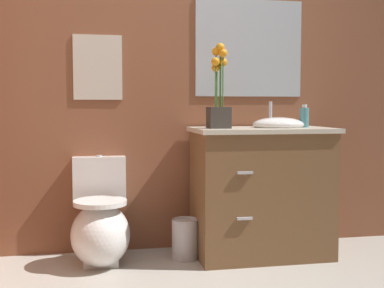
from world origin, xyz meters
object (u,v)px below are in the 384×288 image
Objects in this scene: vanity_cabinet at (261,190)px; trash_bin at (185,239)px; wall_poster at (98,67)px; wall_mirror at (249,48)px; flower_vase at (219,97)px; soap_bottle at (304,117)px; toilet at (100,227)px.

vanity_cabinet is 0.62m from trash_bin.
wall_poster is 0.56× the size of wall_mirror.
soap_bottle is (0.61, 0.03, -0.14)m from flower_vase.
flower_vase is 0.58m from wall_mirror.
soap_bottle is at bearing -2.96° from vanity_cabinet.
soap_bottle is 1.46m from wall_poster.
wall_mirror is at bearing 13.81° from toilet.
vanity_cabinet reaches higher than soap_bottle.
flower_vase is 0.98m from trash_bin.
wall_poster is (-0.56, 0.28, 1.16)m from trash_bin.
soap_bottle is (1.39, -0.04, 0.71)m from toilet.
wall_poster reaches higher than soap_bottle.
vanity_cabinet is 1.91× the size of flower_vase.
wall_poster reaches higher than flower_vase.
vanity_cabinet is 0.71m from flower_vase.
wall_poster reaches higher than trash_bin.
vanity_cabinet reaches higher than trash_bin.
toilet is 1.56m from soap_bottle.
trash_bin is at bearing 164.92° from flower_vase.
wall_mirror is (-0.00, 0.29, 1.00)m from vanity_cabinet.
trash_bin is (-0.21, 0.06, -0.95)m from flower_vase.
flower_vase is 0.69× the size of wall_mirror.
trash_bin is at bearing 178.43° from vanity_cabinet.
flower_vase reaches higher than trash_bin.
toilet is 1.65m from wall_mirror.
vanity_cabinet is at bearing -89.48° from wall_mirror.
flower_vase is at bearing -172.16° from vanity_cabinet.
vanity_cabinet is 1.41m from wall_poster.
wall_poster reaches higher than toilet.
wall_mirror is (1.09, 0.00, 0.15)m from wall_poster.
soap_bottle reaches higher than toilet.
wall_mirror is at bearing 0.00° from wall_poster.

